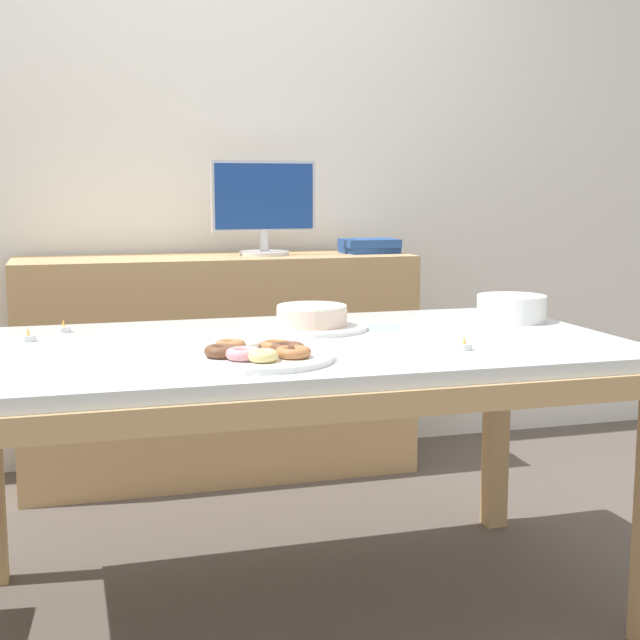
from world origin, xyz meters
TOP-DOWN VIEW (x-y plane):
  - ground_plane at (0.00, 0.00)m, footprint 12.00×12.00m
  - wall_back at (0.00, 1.56)m, footprint 8.00×0.10m
  - dining_table at (0.00, 0.00)m, footprint 1.76×0.98m
  - sideboard at (0.00, 1.26)m, footprint 1.57×0.44m
  - computer_monitor at (0.19, 1.26)m, footprint 0.42×0.20m
  - book_stack at (0.64, 1.26)m, footprint 0.23×0.18m
  - cake_chocolate_round at (0.09, 0.18)m, footprint 0.32×0.32m
  - pastry_platter at (-0.16, -0.23)m, footprint 0.35×0.35m
  - plate_stack at (0.72, 0.16)m, footprint 0.21×0.21m
  - tealight_left_edge at (-0.60, 0.33)m, footprint 0.04×0.04m
  - tealight_right_edge at (-0.69, 0.20)m, footprint 0.04×0.04m
  - tealight_near_front at (0.37, -0.24)m, footprint 0.04×0.04m

SIDE VIEW (x-z plane):
  - ground_plane at x=0.00m, z-range 0.00..0.00m
  - sideboard at x=0.00m, z-range 0.00..0.90m
  - dining_table at x=0.00m, z-range 0.30..1.06m
  - tealight_left_edge at x=-0.60m, z-range 0.75..0.79m
  - tealight_right_edge at x=-0.69m, z-range 0.75..0.79m
  - tealight_near_front at x=0.37m, z-range 0.75..0.79m
  - pastry_platter at x=-0.16m, z-range 0.76..0.80m
  - cake_chocolate_round at x=0.09m, z-range 0.76..0.83m
  - plate_stack at x=0.72m, z-range 0.76..0.84m
  - book_stack at x=0.64m, z-range 0.90..0.95m
  - computer_monitor at x=0.19m, z-range 0.90..1.27m
  - wall_back at x=0.00m, z-range 0.00..2.60m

